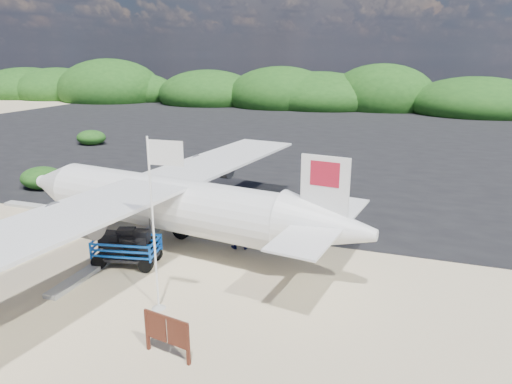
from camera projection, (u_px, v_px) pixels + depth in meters
ground at (207, 293)px, 14.70m from camera, size 160.00×160.00×0.00m
asphalt_apron at (344, 138)px, 41.89m from camera, size 90.00×50.00×0.04m
lagoon at (24, 240)px, 18.84m from camera, size 9.00×7.00×0.40m
vegetation_band at (370, 109)px, 64.54m from camera, size 124.00×8.00×4.40m
baggage_cart at (128, 265)px, 16.68m from camera, size 2.67×1.83×1.23m
flagpole at (159, 308)px, 13.82m from camera, size 1.07×0.49×5.26m
signboard at (168, 357)px, 11.59m from camera, size 1.47×0.39×1.21m
crew_a at (207, 217)px, 19.37m from camera, size 0.62×0.46×1.54m
crew_b at (237, 225)px, 17.90m from camera, size 1.07×0.93×1.89m
aircraft_small at (297, 131)px, 45.64m from camera, size 9.41×9.41×2.42m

